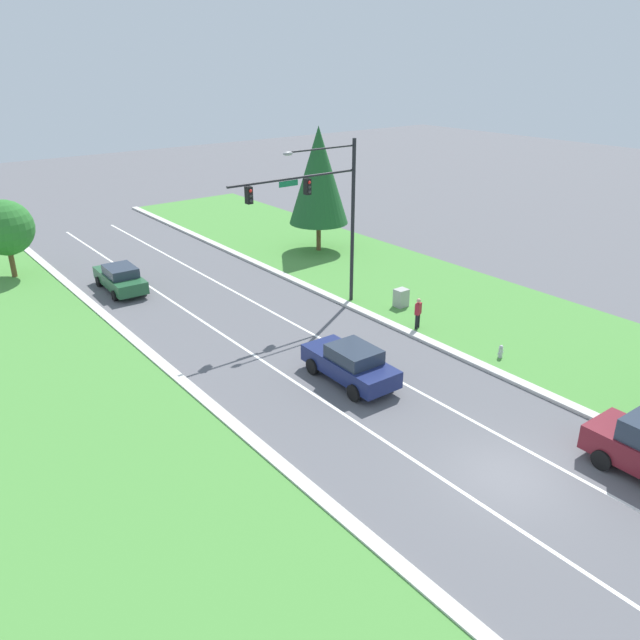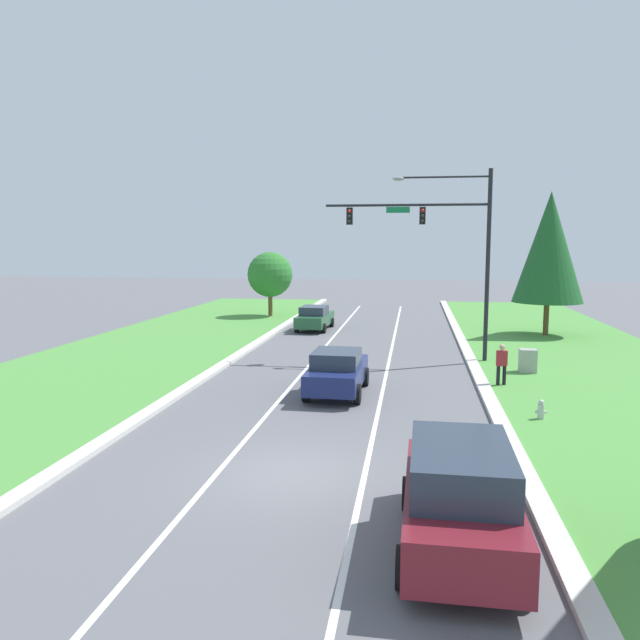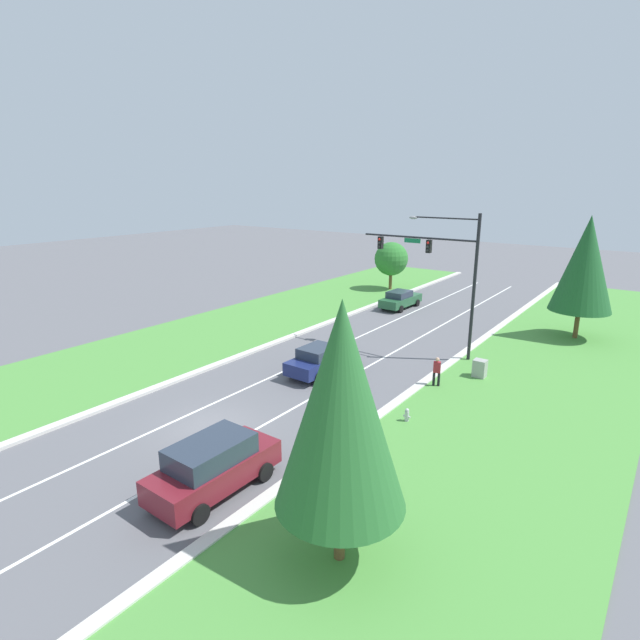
{
  "view_description": "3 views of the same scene",
  "coord_description": "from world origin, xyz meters",
  "views": [
    {
      "loc": [
        -15.34,
        -9.63,
        12.95
      ],
      "look_at": [
        0.46,
        10.76,
        1.91
      ],
      "focal_mm": 35.0,
      "sensor_mm": 36.0,
      "label": 1
    },
    {
      "loc": [
        2.9,
        -14.42,
        5.65
      ],
      "look_at": [
        -1.27,
        13.26,
        2.13
      ],
      "focal_mm": 35.0,
      "sensor_mm": 36.0,
      "label": 2
    },
    {
      "loc": [
        16.03,
        -13.63,
        10.66
      ],
      "look_at": [
        -1.36,
        10.24,
        2.52
      ],
      "focal_mm": 28.0,
      "sensor_mm": 36.0,
      "label": 3
    }
  ],
  "objects": [
    {
      "name": "grass_verge_left",
      "position": [
        -10.9,
        0.0,
        0.04
      ],
      "size": [
        10.0,
        90.0,
        0.08
      ],
      "color": "#4C8E3D",
      "rests_on": "ground_plane"
    },
    {
      "name": "curb_strip_left",
      "position": [
        -5.65,
        0.0,
        0.07
      ],
      "size": [
        0.5,
        90.0,
        0.15
      ],
      "color": "beige",
      "rests_on": "ground_plane"
    },
    {
      "name": "traffic_signal_mast",
      "position": [
        4.23,
        15.38,
        5.9
      ],
      "size": [
        7.69,
        0.41,
        8.97
      ],
      "color": "black",
      "rests_on": "ground_plane"
    },
    {
      "name": "curb_strip_right",
      "position": [
        5.65,
        0.0,
        0.07
      ],
      "size": [
        0.5,
        90.0,
        0.15
      ],
      "color": "beige",
      "rests_on": "ground_plane"
    },
    {
      "name": "fire_hydrant",
      "position": [
        6.95,
        5.6,
        0.34
      ],
      "size": [
        0.34,
        0.2,
        0.7
      ],
      "color": "#B7B7BC",
      "rests_on": "ground_plane"
    },
    {
      "name": "forest_sedan",
      "position": [
        -3.39,
        25.02,
        0.78
      ],
      "size": [
        2.1,
        4.77,
        1.55
      ],
      "rotation": [
        0.0,
        0.0,
        -0.04
      ],
      "color": "#235633",
      "rests_on": "ground_plane"
    },
    {
      "name": "navy_sedan",
      "position": [
        0.14,
        8.22,
        0.86
      ],
      "size": [
        2.13,
        4.66,
        1.67
      ],
      "rotation": [
        0.0,
        0.0,
        -0.02
      ],
      "color": "navy",
      "rests_on": "ground_plane"
    },
    {
      "name": "utility_cabinet",
      "position": [
        7.8,
        12.94,
        0.54
      ],
      "size": [
        0.7,
        0.6,
        1.08
      ],
      "color": "#9E9E99",
      "rests_on": "ground_plane"
    },
    {
      "name": "conifer_near_right_tree",
      "position": [
        10.78,
        24.24,
        5.33
      ],
      "size": [
        4.09,
        4.09,
        8.6
      ],
      "color": "brown",
      "rests_on": "ground_plane"
    },
    {
      "name": "lane_stripe_inner_left",
      "position": [
        -1.8,
        0.0,
        0.0
      ],
      "size": [
        0.14,
        81.0,
        0.01
      ],
      "color": "white",
      "rests_on": "ground_plane"
    },
    {
      "name": "pedestrian",
      "position": [
        6.35,
        10.29,
        0.94
      ],
      "size": [
        0.43,
        0.34,
        1.69
      ],
      "rotation": [
        0.0,
        0.0,
        3.49
      ],
      "color": "black",
      "rests_on": "ground_plane"
    },
    {
      "name": "conifer_far_right_tree",
      "position": [
        9.28,
        -3.41,
        4.88
      ],
      "size": [
        3.71,
        3.71,
        7.85
      ],
      "color": "brown",
      "rests_on": "ground_plane"
    },
    {
      "name": "oak_near_left_tree",
      "position": [
        -7.81,
        31.38,
        3.2
      ],
      "size": [
        3.39,
        3.39,
        4.9
      ],
      "color": "brown",
      "rests_on": "ground_plane"
    },
    {
      "name": "burgundy_suv",
      "position": [
        3.81,
        -3.25,
        1.04
      ],
      "size": [
        2.24,
        4.95,
        2.01
      ],
      "rotation": [
        0.0,
        0.0,
        -0.02
      ],
      "color": "maroon",
      "rests_on": "ground_plane"
    },
    {
      "name": "ground_plane",
      "position": [
        0.0,
        0.0,
        0.0
      ],
      "size": [
        160.0,
        160.0,
        0.0
      ],
      "primitive_type": "plane",
      "color": "#5B5B60"
    },
    {
      "name": "grass_verge_right",
      "position": [
        10.9,
        0.0,
        0.04
      ],
      "size": [
        10.0,
        90.0,
        0.08
      ],
      "color": "#4C8E3D",
      "rests_on": "ground_plane"
    },
    {
      "name": "lane_stripe_inner_right",
      "position": [
        1.8,
        0.0,
        0.0
      ],
      "size": [
        0.14,
        81.0,
        0.01
      ],
      "color": "white",
      "rests_on": "ground_plane"
    }
  ]
}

